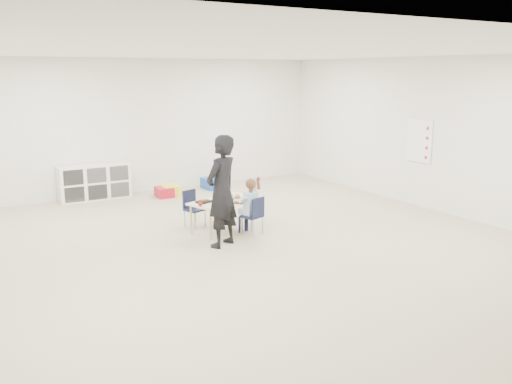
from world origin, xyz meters
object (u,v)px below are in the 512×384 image
table (223,215)px  cubby_shelf (95,182)px  child (252,205)px  adult (222,191)px  chair_near (252,215)px

table → cubby_shelf: cubby_shelf is taller
table → cubby_shelf: 3.49m
child → adult: size_ratio=0.58×
table → chair_near: (0.30, -0.42, 0.05)m
table → adult: 0.98m
child → table: bearing=106.8°
chair_near → adult: adult is taller
chair_near → cubby_shelf: 4.00m
table → chair_near: 0.52m
table → chair_near: bearing=-73.2°
adult → chair_near: bearing=176.0°
table → adult: bearing=-136.6°
child → cubby_shelf: (-1.50, 3.70, -0.13)m
adult → child: bearing=176.0°
table → cubby_shelf: size_ratio=0.88×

